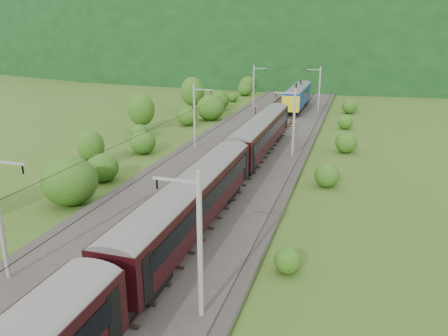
# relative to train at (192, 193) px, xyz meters

# --- Properties ---
(ground) EXTENTS (600.00, 600.00, 0.00)m
(ground) POSITION_rel_train_xyz_m (-2.40, -8.74, -3.53)
(ground) COLOR #3C581B
(ground) RESTS_ON ground
(railbed) EXTENTS (14.00, 220.00, 0.30)m
(railbed) POSITION_rel_train_xyz_m (-2.40, 1.26, -3.38)
(railbed) COLOR #38332D
(railbed) RESTS_ON ground
(track_left) EXTENTS (2.40, 220.00, 0.27)m
(track_left) POSITION_rel_train_xyz_m (-4.80, 1.26, -3.16)
(track_left) COLOR brown
(track_left) RESTS_ON railbed
(track_right) EXTENTS (2.40, 220.00, 0.27)m
(track_right) POSITION_rel_train_xyz_m (0.00, 1.26, -3.16)
(track_right) COLOR brown
(track_right) RESTS_ON railbed
(catenary_left) EXTENTS (2.54, 192.28, 8.00)m
(catenary_left) POSITION_rel_train_xyz_m (-8.52, 23.26, 0.97)
(catenary_left) COLOR gray
(catenary_left) RESTS_ON railbed
(catenary_right) EXTENTS (2.54, 192.28, 8.00)m
(catenary_right) POSITION_rel_train_xyz_m (3.72, 23.26, 0.97)
(catenary_right) COLOR gray
(catenary_right) RESTS_ON railbed
(overhead_wires) EXTENTS (4.83, 198.00, 0.03)m
(overhead_wires) POSITION_rel_train_xyz_m (-2.40, 1.26, 3.57)
(overhead_wires) COLOR black
(overhead_wires) RESTS_ON ground
(mountain_main) EXTENTS (504.00, 360.00, 244.00)m
(mountain_main) POSITION_rel_train_xyz_m (-2.40, 251.26, -3.53)
(mountain_main) COLOR black
(mountain_main) RESTS_ON ground
(mountain_ridge) EXTENTS (336.00, 280.00, 132.00)m
(mountain_ridge) POSITION_rel_train_xyz_m (-122.40, 291.26, -3.53)
(mountain_ridge) COLOR black
(mountain_ridge) RESTS_ON ground
(train) EXTENTS (2.99, 120.79, 5.19)m
(train) POSITION_rel_train_xyz_m (0.00, 0.00, 0.00)
(train) COLOR black
(train) RESTS_ON ground
(hazard_post_near) EXTENTS (0.16, 0.16, 1.51)m
(hazard_post_near) POSITION_rel_train_xyz_m (-2.91, 35.33, -2.48)
(hazard_post_near) COLOR red
(hazard_post_near) RESTS_ON railbed
(hazard_post_far) EXTENTS (0.15, 0.15, 1.40)m
(hazard_post_far) POSITION_rel_train_xyz_m (-2.30, 52.34, -2.53)
(hazard_post_far) COLOR red
(hazard_post_far) RESTS_ON railbed
(signal) EXTENTS (0.21, 0.21, 1.89)m
(signal) POSITION_rel_train_xyz_m (-5.97, 45.91, -2.12)
(signal) COLOR black
(signal) RESTS_ON railbed
(vegetation_left) EXTENTS (11.76, 149.75, 6.75)m
(vegetation_left) POSITION_rel_train_xyz_m (-16.14, 12.74, -1.14)
(vegetation_left) COLOR #224D14
(vegetation_left) RESTS_ON ground
(vegetation_right) EXTENTS (4.60, 107.29, 2.43)m
(vegetation_right) POSITION_rel_train_xyz_m (8.92, 8.63, -2.44)
(vegetation_right) COLOR #224D14
(vegetation_right) RESTS_ON ground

